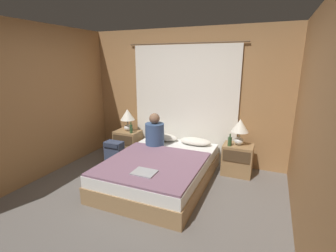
{
  "coord_description": "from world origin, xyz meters",
  "views": [
    {
      "loc": [
        1.53,
        -2.54,
        1.91
      ],
      "look_at": [
        0.0,
        1.05,
        0.87
      ],
      "focal_mm": 26.0,
      "sensor_mm": 36.0,
      "label": 1
    }
  ],
  "objects_px": {
    "laptop_on_bed": "(144,172)",
    "pillow_right": "(195,141)",
    "person_left_in_bed": "(155,133)",
    "pillow_left": "(163,137)",
    "lamp_right": "(240,128)",
    "bed": "(161,170)",
    "nightstand_left": "(128,143)",
    "nightstand_right": "(237,160)",
    "lamp_left": "(128,117)",
    "beer_bottle_on_right_stand": "(230,141)",
    "backpack_on_floor": "(114,151)",
    "beer_bottle_on_left_stand": "(131,129)"
  },
  "relations": [
    {
      "from": "laptop_on_bed",
      "to": "pillow_right",
      "type": "bearing_deg",
      "value": 79.59
    },
    {
      "from": "person_left_in_bed",
      "to": "laptop_on_bed",
      "type": "distance_m",
      "value": 1.2
    },
    {
      "from": "pillow_left",
      "to": "laptop_on_bed",
      "type": "distance_m",
      "value": 1.52
    },
    {
      "from": "lamp_right",
      "to": "pillow_left",
      "type": "bearing_deg",
      "value": 178.83
    },
    {
      "from": "lamp_right",
      "to": "bed",
      "type": "bearing_deg",
      "value": -143.77
    },
    {
      "from": "nightstand_left",
      "to": "nightstand_right",
      "type": "height_order",
      "value": "same"
    },
    {
      "from": "lamp_right",
      "to": "pillow_left",
      "type": "xyz_separation_m",
      "value": [
        -1.43,
        0.03,
        -0.35
      ]
    },
    {
      "from": "lamp_left",
      "to": "beer_bottle_on_right_stand",
      "type": "height_order",
      "value": "lamp_left"
    },
    {
      "from": "nightstand_right",
      "to": "person_left_in_bed",
      "type": "relative_size",
      "value": 0.88
    },
    {
      "from": "beer_bottle_on_right_stand",
      "to": "nightstand_left",
      "type": "bearing_deg",
      "value": 177.54
    },
    {
      "from": "nightstand_left",
      "to": "pillow_left",
      "type": "height_order",
      "value": "pillow_left"
    },
    {
      "from": "pillow_right",
      "to": "person_left_in_bed",
      "type": "relative_size",
      "value": 0.95
    },
    {
      "from": "backpack_on_floor",
      "to": "bed",
      "type": "bearing_deg",
      "value": -16.1
    },
    {
      "from": "pillow_left",
      "to": "beer_bottle_on_left_stand",
      "type": "relative_size",
      "value": 2.57
    },
    {
      "from": "bed",
      "to": "beer_bottle_on_right_stand",
      "type": "distance_m",
      "value": 1.25
    },
    {
      "from": "nightstand_left",
      "to": "laptop_on_bed",
      "type": "distance_m",
      "value": 1.83
    },
    {
      "from": "nightstand_right",
      "to": "lamp_right",
      "type": "xyz_separation_m",
      "value": [
        0.0,
        0.03,
        0.56
      ]
    },
    {
      "from": "nightstand_left",
      "to": "beer_bottle_on_right_stand",
      "type": "relative_size",
      "value": 2.53
    },
    {
      "from": "lamp_right",
      "to": "beer_bottle_on_right_stand",
      "type": "height_order",
      "value": "lamp_right"
    },
    {
      "from": "beer_bottle_on_right_stand",
      "to": "beer_bottle_on_left_stand",
      "type": "bearing_deg",
      "value": 180.0
    },
    {
      "from": "beer_bottle_on_right_stand",
      "to": "bed",
      "type": "bearing_deg",
      "value": -144.54
    },
    {
      "from": "pillow_right",
      "to": "laptop_on_bed",
      "type": "xyz_separation_m",
      "value": [
        -0.27,
        -1.47,
        -0.02
      ]
    },
    {
      "from": "person_left_in_bed",
      "to": "beer_bottle_on_right_stand",
      "type": "bearing_deg",
      "value": 8.92
    },
    {
      "from": "pillow_right",
      "to": "beer_bottle_on_right_stand",
      "type": "relative_size",
      "value": 2.75
    },
    {
      "from": "lamp_left",
      "to": "pillow_right",
      "type": "height_order",
      "value": "lamp_left"
    },
    {
      "from": "pillow_left",
      "to": "beer_bottle_on_right_stand",
      "type": "relative_size",
      "value": 2.75
    },
    {
      "from": "nightstand_right",
      "to": "lamp_left",
      "type": "distance_m",
      "value": 2.27
    },
    {
      "from": "nightstand_left",
      "to": "person_left_in_bed",
      "type": "distance_m",
      "value": 0.91
    },
    {
      "from": "nightstand_left",
      "to": "lamp_left",
      "type": "relative_size",
      "value": 1.19
    },
    {
      "from": "pillow_left",
      "to": "backpack_on_floor",
      "type": "xyz_separation_m",
      "value": [
        -0.8,
        -0.51,
        -0.23
      ]
    },
    {
      "from": "lamp_right",
      "to": "backpack_on_floor",
      "type": "bearing_deg",
      "value": -167.75
    },
    {
      "from": "nightstand_right",
      "to": "person_left_in_bed",
      "type": "bearing_deg",
      "value": -168.47
    },
    {
      "from": "lamp_right",
      "to": "pillow_left",
      "type": "relative_size",
      "value": 0.78
    },
    {
      "from": "nightstand_left",
      "to": "pillow_left",
      "type": "xyz_separation_m",
      "value": [
        0.78,
        0.06,
        0.21
      ]
    },
    {
      "from": "lamp_left",
      "to": "person_left_in_bed",
      "type": "xyz_separation_m",
      "value": [
        0.77,
        -0.32,
        -0.16
      ]
    },
    {
      "from": "bed",
      "to": "beer_bottle_on_left_stand",
      "type": "bearing_deg",
      "value": 144.23
    },
    {
      "from": "nightstand_right",
      "to": "beer_bottle_on_left_stand",
      "type": "distance_m",
      "value": 2.09
    },
    {
      "from": "pillow_left",
      "to": "laptop_on_bed",
      "type": "bearing_deg",
      "value": -75.57
    },
    {
      "from": "lamp_left",
      "to": "beer_bottle_on_left_stand",
      "type": "bearing_deg",
      "value": -39.08
    },
    {
      "from": "bed",
      "to": "backpack_on_floor",
      "type": "distance_m",
      "value": 1.17
    },
    {
      "from": "lamp_left",
      "to": "person_left_in_bed",
      "type": "relative_size",
      "value": 0.74
    },
    {
      "from": "nightstand_left",
      "to": "person_left_in_bed",
      "type": "bearing_deg",
      "value": -20.95
    },
    {
      "from": "nightstand_right",
      "to": "lamp_right",
      "type": "relative_size",
      "value": 1.19
    },
    {
      "from": "pillow_right",
      "to": "beer_bottle_on_left_stand",
      "type": "relative_size",
      "value": 2.57
    },
    {
      "from": "beer_bottle_on_left_stand",
      "to": "person_left_in_bed",
      "type": "bearing_deg",
      "value": -18.26
    },
    {
      "from": "lamp_left",
      "to": "pillow_left",
      "type": "height_order",
      "value": "lamp_left"
    },
    {
      "from": "laptop_on_bed",
      "to": "nightstand_left",
      "type": "bearing_deg",
      "value": 129.27
    },
    {
      "from": "laptop_on_bed",
      "to": "lamp_left",
      "type": "bearing_deg",
      "value": 128.68
    },
    {
      "from": "lamp_left",
      "to": "pillow_right",
      "type": "relative_size",
      "value": 0.78
    },
    {
      "from": "bed",
      "to": "pillow_left",
      "type": "height_order",
      "value": "pillow_left"
    }
  ]
}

